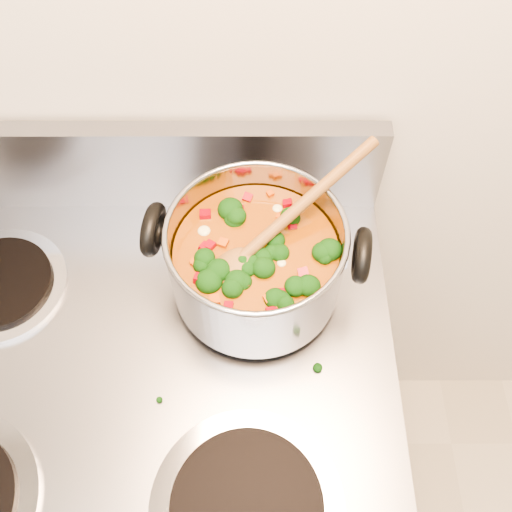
# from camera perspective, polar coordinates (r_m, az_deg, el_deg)

# --- Properties ---
(electric_range) EXTENTS (0.77, 0.70, 1.08)m
(electric_range) POSITION_cam_1_polar(r_m,az_deg,el_deg) (1.24, -9.59, -19.57)
(electric_range) COLOR gray
(electric_range) RESTS_ON ground
(stockpot) EXTENTS (0.30, 0.24, 0.15)m
(stockpot) POSITION_cam_1_polar(r_m,az_deg,el_deg) (0.78, 0.03, -0.42)
(stockpot) COLOR #9A9AA1
(stockpot) RESTS_ON electric_range
(wooden_spoon) EXTENTS (0.25, 0.20, 0.10)m
(wooden_spoon) POSITION_cam_1_polar(r_m,az_deg,el_deg) (0.75, 1.14, 2.09)
(wooden_spoon) COLOR brown
(wooden_spoon) RESTS_ON stockpot
(cooktop_crumbs) EXTENTS (0.12, 0.04, 0.01)m
(cooktop_crumbs) POSITION_cam_1_polar(r_m,az_deg,el_deg) (0.79, 5.97, -11.46)
(cooktop_crumbs) COLOR black
(cooktop_crumbs) RESTS_ON electric_range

